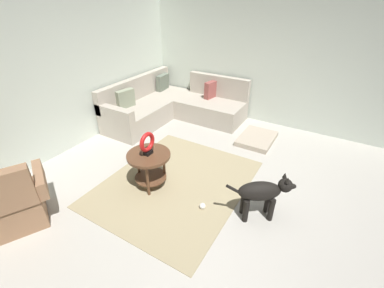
{
  "coord_description": "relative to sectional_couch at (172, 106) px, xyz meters",
  "views": [
    {
      "loc": [
        -2.3,
        -1.03,
        2.44
      ],
      "look_at": [
        0.45,
        0.6,
        0.55
      ],
      "focal_mm": 24.1,
      "sensor_mm": 36.0,
      "label": 1
    }
  ],
  "objects": [
    {
      "name": "area_rug",
      "position": [
        -1.84,
        -1.31,
        -0.29
      ],
      "size": [
        2.3,
        1.9,
        0.01
      ],
      "primitive_type": "cube",
      "color": "tan",
      "rests_on": "ground_plane"
    },
    {
      "name": "dog_bed_mat",
      "position": [
        -0.01,
        -1.93,
        -0.25
      ],
      "size": [
        0.8,
        0.6,
        0.09
      ],
      "primitive_type": "cube",
      "color": "#B2A38E",
      "rests_on": "ground_plane"
    },
    {
      "name": "torus_sculpture",
      "position": [
        -2.06,
        -1.03,
        0.42
      ],
      "size": [
        0.28,
        0.08,
        0.33
      ],
      "color": "black",
      "rests_on": "side_table"
    },
    {
      "name": "side_table",
      "position": [
        -2.06,
        -1.03,
        0.12
      ],
      "size": [
        0.6,
        0.6,
        0.54
      ],
      "color": "brown",
      "rests_on": "ground_plane"
    },
    {
      "name": "wall_right",
      "position": [
        0.95,
        -2.01,
        1.06
      ],
      "size": [
        0.12,
        6.0,
        2.7
      ],
      "primitive_type": "cube",
      "color": "silver",
      "rests_on": "ground_plane"
    },
    {
      "name": "wall_back",
      "position": [
        -1.99,
        0.93,
        1.06
      ],
      "size": [
        6.0,
        0.12,
        2.7
      ],
      "primitive_type": "cube",
      "color": "silver",
      "rests_on": "ground_plane"
    },
    {
      "name": "dog_toy_ball",
      "position": [
        -2.1,
        -1.9,
        -0.25
      ],
      "size": [
        0.08,
        0.08,
        0.08
      ],
      "primitive_type": "sphere",
      "color": "silver",
      "rests_on": "ground_plane"
    },
    {
      "name": "sectional_couch",
      "position": [
        0.0,
        0.0,
        0.0
      ],
      "size": [
        2.2,
        2.25,
        0.88
      ],
      "color": "#B2A899",
      "rests_on": "ground_plane"
    },
    {
      "name": "dog",
      "position": [
        -1.84,
        -2.57,
        0.09
      ],
      "size": [
        0.52,
        0.73,
        0.63
      ],
      "rotation": [
        0.0,
        0.0,
        3.74
      ],
      "color": "black",
      "rests_on": "ground_plane"
    },
    {
      "name": "ground_plane",
      "position": [
        -1.99,
        -2.01,
        -0.34
      ],
      "size": [
        6.0,
        6.0,
        0.1
      ],
      "primitive_type": "cube",
      "color": "#B7B2A8"
    },
    {
      "name": "armchair",
      "position": [
        -3.45,
        -0.11,
        0.03
      ],
      "size": [
        0.99,
        0.9,
        0.88
      ],
      "rotation": [
        0.0,
        0.0,
        -0.48
      ],
      "color": "#936B4C",
      "rests_on": "ground_plane"
    }
  ]
}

